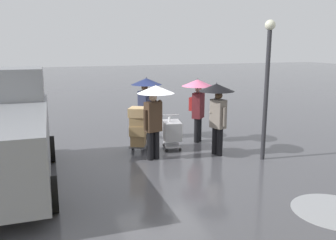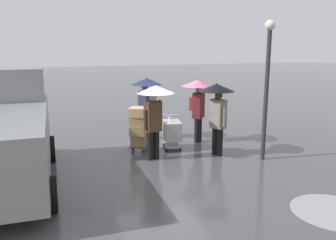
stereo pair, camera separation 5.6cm
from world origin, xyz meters
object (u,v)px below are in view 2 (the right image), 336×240
pedestrian_pink_side (146,94)px  hand_dolly_boxes (138,127)px  cargo_van_parked_right (3,135)px  pedestrian_black_side (198,96)px  street_lamp (267,76)px  pedestrian_far_side (155,104)px  pedestrian_white_side (217,102)px  shopping_cart_vendor (172,131)px

pedestrian_pink_side → hand_dolly_boxes: bearing=65.1°
cargo_van_parked_right → hand_dolly_boxes: cargo_van_parked_right is taller
hand_dolly_boxes → pedestrian_pink_side: 1.79m
hand_dolly_boxes → pedestrian_black_side: (-2.16, -0.46, 0.76)m
pedestrian_black_side → cargo_van_parked_right: bearing=17.3°
pedestrian_pink_side → street_lamp: 4.20m
street_lamp → hand_dolly_boxes: bearing=-30.1°
pedestrian_far_side → pedestrian_white_side: bearing=173.5°
street_lamp → cargo_van_parked_right: bearing=-4.5°
hand_dolly_boxes → pedestrian_black_side: 2.33m
pedestrian_black_side → pedestrian_far_side: same height
pedestrian_pink_side → street_lamp: (-2.49, 3.30, 0.79)m
shopping_cart_vendor → pedestrian_pink_side: (0.40, -1.46, 1.02)m
pedestrian_far_side → pedestrian_black_side: bearing=-147.0°
hand_dolly_boxes → pedestrian_pink_side: pedestrian_pink_side is taller
pedestrian_black_side → pedestrian_far_side: bearing=33.0°
pedestrian_black_side → pedestrian_white_side: 1.42m
street_lamp → pedestrian_white_side: bearing=-40.1°
pedestrian_white_side → street_lamp: (-1.04, 0.88, 0.79)m
cargo_van_parked_right → pedestrian_far_side: (-3.83, -0.56, 0.41)m
cargo_van_parked_right → pedestrian_white_side: bearing=-176.5°
pedestrian_far_side → street_lamp: (-2.88, 1.08, 0.79)m
pedestrian_pink_side → pedestrian_far_side: size_ratio=1.00×
cargo_van_parked_right → street_lamp: size_ratio=1.39×
pedestrian_pink_side → pedestrian_white_side: (-1.45, 2.42, 0.00)m
pedestrian_far_side → street_lamp: street_lamp is taller
hand_dolly_boxes → pedestrian_far_side: 1.12m
shopping_cart_vendor → pedestrian_white_side: bearing=137.4°
pedestrian_pink_side → pedestrian_far_side: same height
cargo_van_parked_right → shopping_cart_vendor: cargo_van_parked_right is taller
pedestrian_black_side → pedestrian_white_side: (0.03, 1.42, 0.01)m
pedestrian_far_side → shopping_cart_vendor: bearing=-136.6°
cargo_van_parked_right → pedestrian_white_side: cargo_van_parked_right is taller
street_lamp → shopping_cart_vendor: bearing=-41.4°
cargo_van_parked_right → pedestrian_far_side: cargo_van_parked_right is taller
pedestrian_pink_side → pedestrian_black_side: same height
street_lamp → pedestrian_far_side: bearing=-20.6°
cargo_van_parked_right → pedestrian_white_side: (-5.67, -0.35, 0.41)m
pedestrian_white_side → pedestrian_far_side: same height
hand_dolly_boxes → pedestrian_white_side: (-2.13, 0.96, 0.78)m
shopping_cart_vendor → pedestrian_black_side: bearing=-156.7°
hand_dolly_boxes → pedestrian_far_side: size_ratio=0.64×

